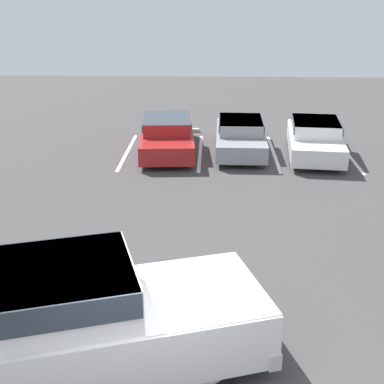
# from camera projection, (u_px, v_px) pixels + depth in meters

# --- Properties ---
(stall_stripe_a) EXTENTS (0.12, 4.53, 0.01)m
(stall_stripe_a) POSITION_uv_depth(u_px,v_px,m) (127.00, 152.00, 19.41)
(stall_stripe_a) COLOR white
(stall_stripe_a) RESTS_ON ground_plane
(stall_stripe_b) EXTENTS (0.12, 4.53, 0.01)m
(stall_stripe_b) POSITION_uv_depth(u_px,v_px,m) (200.00, 152.00, 19.31)
(stall_stripe_b) COLOR white
(stall_stripe_b) RESTS_ON ground_plane
(stall_stripe_c) EXTENTS (0.12, 4.53, 0.01)m
(stall_stripe_c) POSITION_uv_depth(u_px,v_px,m) (274.00, 153.00, 19.22)
(stall_stripe_c) COLOR white
(stall_stripe_c) RESTS_ON ground_plane
(stall_stripe_d) EXTENTS (0.12, 4.53, 0.01)m
(stall_stripe_d) POSITION_uv_depth(u_px,v_px,m) (348.00, 154.00, 19.12)
(stall_stripe_d) COLOR white
(stall_stripe_d) RESTS_ON ground_plane
(pickup_truck) EXTENTS (5.81, 3.66, 1.89)m
(pickup_truck) POSITION_uv_depth(u_px,v_px,m) (88.00, 320.00, 8.02)
(pickup_truck) COLOR white
(pickup_truck) RESTS_ON ground_plane
(parked_sedan_a) EXTENTS (2.16, 4.77, 1.25)m
(parked_sedan_a) POSITION_uv_depth(u_px,v_px,m) (167.00, 134.00, 19.24)
(parked_sedan_a) COLOR maroon
(parked_sedan_a) RESTS_ON ground_plane
(parked_sedan_b) EXTENTS (1.77, 4.25, 1.18)m
(parked_sedan_b) POSITION_uv_depth(u_px,v_px,m) (240.00, 135.00, 19.23)
(parked_sedan_b) COLOR gray
(parked_sedan_b) RESTS_ON ground_plane
(parked_sedan_c) EXTENTS (2.17, 4.40, 1.26)m
(parked_sedan_c) POSITION_uv_depth(u_px,v_px,m) (315.00, 137.00, 18.75)
(parked_sedan_c) COLOR silver
(parked_sedan_c) RESTS_ON ground_plane
(wheel_stop_curb) EXTENTS (1.95, 0.20, 0.14)m
(wheel_stop_curb) POSITION_uv_depth(u_px,v_px,m) (176.00, 130.00, 22.06)
(wheel_stop_curb) COLOR #B7B2A8
(wheel_stop_curb) RESTS_ON ground_plane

